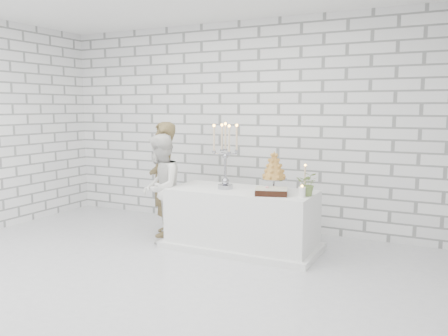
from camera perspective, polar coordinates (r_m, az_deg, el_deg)
ground at (r=4.97m, az=-10.68°, el=-13.33°), size 6.00×5.00×0.01m
wall_back at (r=6.80m, az=1.82°, el=5.37°), size 6.00×0.01×3.00m
cake_table at (r=5.75m, az=2.22°, el=-6.39°), size 1.80×0.80×0.75m
groom at (r=6.34m, az=-7.57°, el=-1.38°), size 0.61×0.68×1.56m
bride at (r=6.05m, az=-7.92°, el=-2.51°), size 0.75×0.83×1.42m
candelabra at (r=5.67m, az=0.18°, el=1.52°), size 0.34×0.34×0.83m
croquembouche at (r=5.57m, az=6.24°, el=-0.38°), size 0.38×0.38×0.49m
chocolate_cake at (r=5.35m, az=5.91°, el=-2.92°), size 0.43×0.36×0.08m
pillar_candle at (r=5.25m, az=9.67°, el=-2.98°), size 0.10×0.10×0.12m
extra_taper at (r=5.53m, az=10.03°, el=-1.39°), size 0.08×0.08×0.32m
flowers at (r=5.34m, az=10.39°, el=-1.94°), size 0.27×0.24×0.28m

